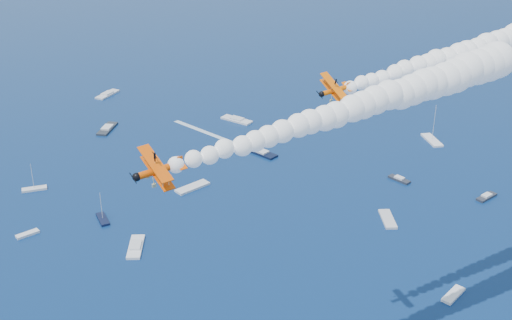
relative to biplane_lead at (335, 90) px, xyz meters
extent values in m
cube|color=black|center=(5.97, 99.00, -57.86)|extent=(10.59, 12.19, 0.70)
cube|color=white|center=(35.81, 11.97, -57.86)|extent=(7.70, 6.83, 0.70)
cube|color=#292D37|center=(45.46, 71.08, -57.86)|extent=(5.93, 7.45, 0.70)
cube|color=silver|center=(-47.04, 168.43, -57.86)|extent=(10.39, 12.26, 0.70)
cube|color=white|center=(-67.01, 58.68, -57.86)|extent=(6.41, 4.75, 0.70)
cube|color=white|center=(68.50, 98.18, -57.86)|extent=(3.85, 11.55, 0.70)
cube|color=black|center=(-46.88, 63.01, -57.86)|extent=(4.16, 7.78, 0.70)
cube|color=#2A2E39|center=(67.13, 55.27, -57.86)|extent=(7.95, 5.92, 0.70)
cube|color=silver|center=(-19.83, 77.84, -57.86)|extent=(11.53, 8.97, 0.70)
cube|color=#292E37|center=(-46.59, 130.30, -57.86)|extent=(7.99, 12.93, 0.70)
cube|color=white|center=(2.41, 130.09, -57.86)|extent=(11.79, 11.86, 0.70)
cube|color=silver|center=(33.01, 48.24, -57.86)|extent=(4.62, 10.65, 0.70)
cube|color=white|center=(-68.09, 85.63, -57.86)|extent=(7.74, 3.41, 0.70)
cube|color=white|center=(-37.97, 46.72, -57.86)|extent=(5.25, 11.65, 0.70)
cube|color=white|center=(-9.25, 119.03, -58.18)|extent=(24.59, 31.46, 0.04)
camera|label=1|loc=(-33.96, -107.09, 39.80)|focal=47.08mm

